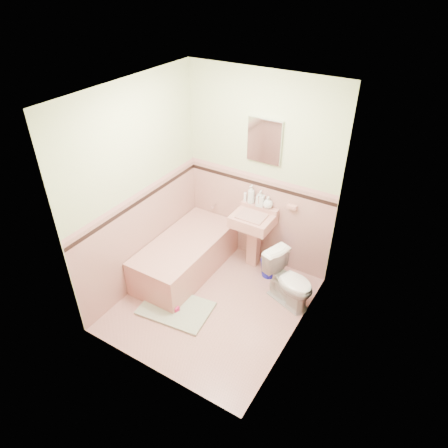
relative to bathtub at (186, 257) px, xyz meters
The scene contains 32 objects.
floor 0.75m from the bathtub, 27.65° to the right, with size 2.20×2.20×0.00m, color tan.
ceiling 2.38m from the bathtub, 27.65° to the right, with size 2.20×2.20×0.00m, color white.
wall_back 1.43m from the bathtub, 50.71° to the left, with size 2.50×2.50×0.00m, color #F8EDCA.
wall_front 1.87m from the bathtub, 66.22° to the right, with size 2.50×2.50×0.00m, color #F8EDCA.
wall_left 1.14m from the bathtub, 138.27° to the right, with size 2.50×2.50×0.00m, color #F8EDCA.
wall_right 1.95m from the bathtub, 11.45° to the right, with size 2.50×2.50×0.00m, color #F8EDCA.
wainscot_back 1.05m from the bathtub, 50.27° to the left, with size 2.00×2.00×0.00m, color tan.
wainscot_front 1.60m from the bathtub, 66.05° to the right, with size 2.00×2.00×0.00m, color tan.
wainscot_left 0.61m from the bathtub, 137.33° to the right, with size 2.20×2.20×0.00m, color tan.
wainscot_right 1.69m from the bathtub, 11.53° to the right, with size 2.20×2.20×0.00m, color tan.
accent_back 1.33m from the bathtub, 50.04° to the left, with size 2.00×2.00×0.00m, color black.
accent_front 1.79m from the bathtub, 65.95° to the right, with size 2.00×2.00×0.00m, color black.
accent_left 1.02m from the bathtub, 136.85° to the right, with size 2.20×2.20×0.00m, color black.
accent_right 1.87m from the bathtub, 11.57° to the right, with size 2.20×2.20×0.00m, color black.
cap_back 1.40m from the bathtub, 50.04° to the left, with size 2.00×2.00×0.00m, color tan.
cap_front 1.84m from the bathtub, 65.95° to the right, with size 2.00×2.00×0.00m, color tan.
cap_left 1.11m from the bathtub, 136.85° to the right, with size 2.20×2.20×0.00m, color tan.
cap_right 1.92m from the bathtub, 11.57° to the right, with size 2.20×2.20×0.00m, color tan.
bathtub is the anchor object (origin of this frame).
tub_faucet 0.83m from the bathtub, 90.00° to the left, with size 0.04×0.04×0.12m, color silver.
sink 0.88m from the bathtub, 37.93° to the left, with size 0.50×0.48×0.79m, color tan, non-canonical shape.
sink_faucet 1.20m from the bathtub, 44.58° to the left, with size 0.02×0.02×0.10m, color silver.
medicine_cabinet 1.78m from the bathtub, 47.42° to the left, with size 0.42×0.04×0.53m, color white.
soap_dish 1.51m from the bathtub, 33.57° to the left, with size 0.12×0.07×0.04m, color tan.
soap_bottle_left 1.17m from the bathtub, 52.11° to the left, with size 0.10×0.10×0.25m, color #B2B2B2.
soap_bottle_mid 1.23m from the bathtub, 46.09° to the left, with size 0.10×0.10×0.21m, color #B2B2B2.
soap_bottle_right 1.27m from the bathtub, 41.93° to the left, with size 0.12×0.12×0.16m, color #B2B2B2.
tube 1.09m from the bathtub, 56.65° to the left, with size 0.04×0.04×0.12m, color white.
toilet 1.39m from the bathtub, ahead, with size 0.36×0.63×0.64m, color white.
bucket 1.09m from the bathtub, 26.35° to the left, with size 0.24×0.24×0.24m, color #1518A9, non-canonical shape.
bath_mat 0.75m from the bathtub, 64.41° to the right, with size 0.81×0.54×0.03m, color gray.
shoe 0.76m from the bathtub, 65.31° to the right, with size 0.13×0.06×0.05m, color #BF1E59.
Camera 1 is at (1.94, -2.95, 3.51)m, focal length 32.58 mm.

